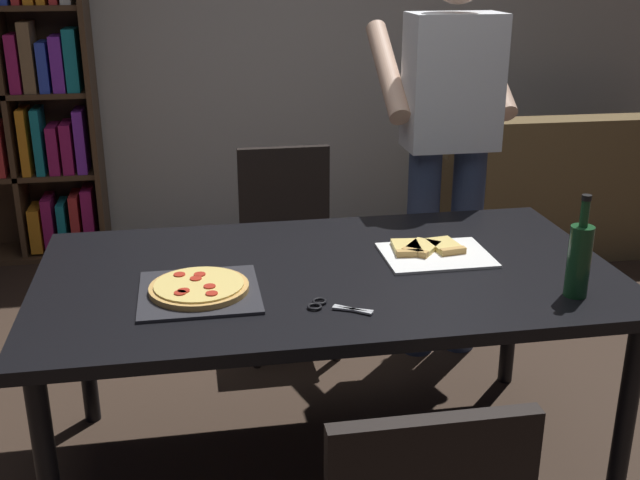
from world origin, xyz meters
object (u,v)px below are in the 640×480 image
Objects in this scene: chair_far_side at (288,236)px; pepperoni_pizza_on_tray at (199,289)px; dining_table at (328,288)px; kitchen_scissors at (330,306)px; person_serving_pizza at (448,136)px; wine_bottle at (579,258)px; couch at (569,196)px.

chair_far_side is 1.22m from pepperoni_pizza_on_tray.
dining_table is 0.44m from pepperoni_pizza_on_tray.
dining_table is at bearing 80.49° from kitchen_scissors.
person_serving_pizza reaches higher than kitchen_scissors.
wine_bottle is (1.12, -0.21, 0.10)m from pepperoni_pizza_on_tray.
person_serving_pizza is at bearing 49.79° from dining_table.
wine_bottle is at bearing -10.52° from pepperoni_pizza_on_tray.
kitchen_scissors is (-0.05, -0.28, 0.07)m from dining_table.
couch is 8.92× the size of kitchen_scissors.
chair_far_side is at bearing 117.71° from wine_bottle.
chair_far_side is 0.52× the size of couch.
wine_bottle is 1.64× the size of kitchen_scissors.
person_serving_pizza is at bearing 39.81° from pepperoni_pizza_on_tray.
person_serving_pizza reaches higher than dining_table.
wine_bottle is at bearing -24.98° from dining_table.
dining_table is at bearing -130.21° from person_serving_pizza.
dining_table is 1.07× the size of person_serving_pizza.
dining_table is 1.07m from person_serving_pizza.
chair_far_side is at bearing 161.60° from person_serving_pizza.
dining_table is at bearing 15.71° from pepperoni_pizza_on_tray.
pepperoni_pizza_on_tray is at bearing -110.47° from chair_far_side.
wine_bottle is at bearing -3.11° from kitchen_scissors.
kitchen_scissors is at bearing -92.12° from chair_far_side.
pepperoni_pizza_on_tray is at bearing -140.19° from person_serving_pizza.
pepperoni_pizza_on_tray is 1.14× the size of wine_bottle.
kitchen_scissors is at bearing -99.51° from dining_table.
person_serving_pizza is (0.66, -0.22, 0.49)m from chair_far_side.
person_serving_pizza reaches higher than pepperoni_pizza_on_tray.
kitchen_scissors is (-0.75, 0.04, -0.11)m from wine_bottle.
kitchen_scissors is at bearing -24.20° from pepperoni_pizza_on_tray.
wine_bottle reaches higher than couch.
chair_far_side is (0.00, 1.00, -0.17)m from dining_table.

